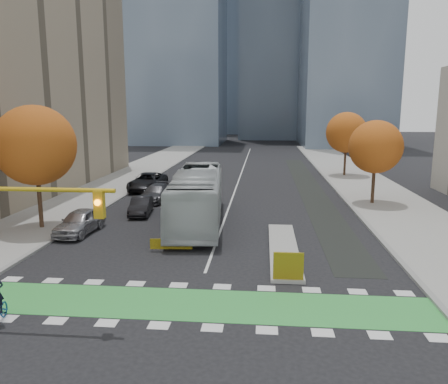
% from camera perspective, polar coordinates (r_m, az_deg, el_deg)
% --- Properties ---
extents(ground, '(300.00, 300.00, 0.00)m').
position_cam_1_polar(ground, '(17.30, -4.81, -16.52)').
color(ground, black).
rests_on(ground, ground).
extents(sidewalk_west, '(7.00, 120.00, 0.15)m').
position_cam_1_polar(sidewalk_west, '(39.51, -19.25, -1.33)').
color(sidewalk_west, gray).
rests_on(sidewalk_west, ground).
extents(sidewalk_east, '(7.00, 120.00, 0.15)m').
position_cam_1_polar(sidewalk_east, '(37.56, 21.68, -2.09)').
color(sidewalk_east, gray).
rests_on(sidewalk_east, ground).
extents(curb_west, '(0.30, 120.00, 0.16)m').
position_cam_1_polar(curb_west, '(38.20, -14.46, -1.46)').
color(curb_west, gray).
rests_on(curb_west, ground).
extents(curb_east, '(0.30, 120.00, 0.16)m').
position_cam_1_polar(curb_east, '(36.72, 16.44, -2.05)').
color(curb_east, gray).
rests_on(curb_east, ground).
extents(bike_crossing, '(20.00, 3.00, 0.01)m').
position_cam_1_polar(bike_crossing, '(18.62, -3.99, -14.41)').
color(bike_crossing, green).
rests_on(bike_crossing, ground).
extents(centre_line, '(0.15, 70.00, 0.01)m').
position_cam_1_polar(centre_line, '(55.77, 2.30, 2.56)').
color(centre_line, silver).
rests_on(centre_line, ground).
extents(bike_lane_paint, '(2.50, 50.00, 0.01)m').
position_cam_1_polar(bike_lane_paint, '(46.06, 11.01, 0.63)').
color(bike_lane_paint, black).
rests_on(bike_lane_paint, ground).
extents(median_island, '(1.60, 10.00, 0.16)m').
position_cam_1_polar(median_island, '(25.40, 7.78, -7.33)').
color(median_island, gray).
rests_on(median_island, ground).
extents(hazard_board, '(1.40, 0.12, 1.30)m').
position_cam_1_polar(hazard_board, '(20.64, 8.41, -9.55)').
color(hazard_board, yellow).
rests_on(hazard_board, median_island).
extents(tower_ne, '(18.00, 24.00, 60.00)m').
position_cam_1_polar(tower_ne, '(103.98, 15.86, 22.59)').
color(tower_ne, '#47566B').
rests_on(tower_ne, ground).
extents(tower_far, '(26.00, 26.00, 80.00)m').
position_cam_1_polar(tower_far, '(158.57, 2.86, 22.37)').
color(tower_far, '#47566B').
rests_on(tower_far, ground).
extents(tree_west, '(5.20, 5.20, 8.22)m').
position_cam_1_polar(tree_west, '(30.98, -23.41, 5.60)').
color(tree_west, '#332114').
rests_on(tree_west, ground).
extents(tree_east_near, '(4.40, 4.40, 7.08)m').
position_cam_1_polar(tree_east_near, '(38.39, 19.19, 5.58)').
color(tree_east_near, '#332114').
rests_on(tree_east_near, ground).
extents(tree_east_far, '(4.80, 4.80, 7.65)m').
position_cam_1_polar(tree_east_far, '(54.08, 15.70, 7.49)').
color(tree_east_far, '#332114').
rests_on(tree_east_far, ground).
extents(bus, '(4.27, 13.81, 3.79)m').
position_cam_1_polar(bus, '(30.73, -3.47, -0.59)').
color(bus, '#B9C0C2').
rests_on(bus, ground).
extents(parked_car_a, '(2.15, 4.73, 1.57)m').
position_cam_1_polar(parked_car_a, '(29.73, -18.34, -3.70)').
color(parked_car_a, '#A4A4A9').
rests_on(parked_car_a, ground).
extents(parked_car_b, '(1.91, 4.21, 1.34)m').
position_cam_1_polar(parked_car_b, '(33.93, -10.79, -1.80)').
color(parked_car_b, black).
rests_on(parked_car_b, ground).
extents(parked_car_c, '(2.62, 5.19, 1.44)m').
position_cam_1_polar(parked_car_c, '(38.65, -8.77, -0.13)').
color(parked_car_c, '#434348').
rests_on(parked_car_c, ground).
extents(parked_car_d, '(3.04, 6.27, 1.72)m').
position_cam_1_polar(parked_car_d, '(43.92, -9.93, 1.32)').
color(parked_car_d, black).
rests_on(parked_car_d, ground).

